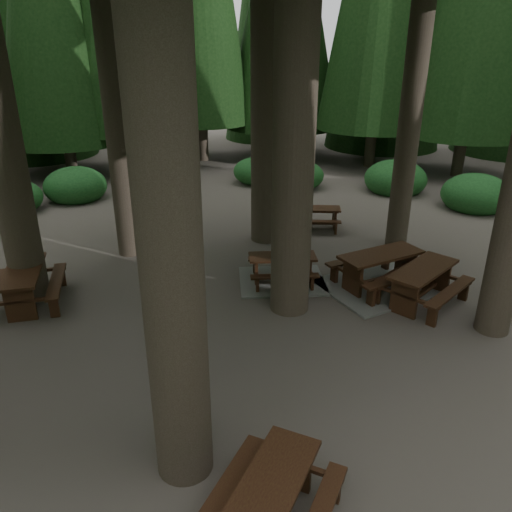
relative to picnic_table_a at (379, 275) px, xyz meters
name	(u,v)px	position (x,y,z in m)	size (l,w,h in m)	color
ground	(262,320)	(-3.23, -0.09, -0.31)	(80.00, 80.00, 0.00)	#4E473F
picnic_table_a	(379,275)	(0.00, 0.00, 0.00)	(2.62, 2.17, 0.88)	gray
picnic_table_b	(25,281)	(-7.54, 2.99, 0.24)	(1.96, 2.24, 0.84)	#371510
picnic_table_c	(282,273)	(-1.91, 1.32, -0.09)	(2.57, 2.39, 0.70)	gray
picnic_table_d	(315,214)	(1.01, 4.24, 0.13)	(1.96, 1.87, 0.67)	#371510
picnic_table_e	(271,498)	(-5.46, -4.49, 0.18)	(2.22, 2.16, 0.75)	#371510
picnic_table_f	(422,280)	(0.32, -1.03, 0.25)	(2.38, 2.14, 0.86)	#371510
shrub_ring	(273,283)	(-2.53, 0.66, 0.09)	(23.86, 24.64, 1.49)	#1B4F20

